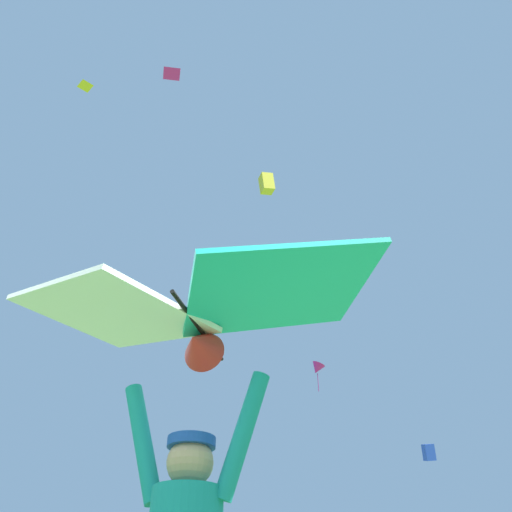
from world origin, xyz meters
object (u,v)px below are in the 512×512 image
at_px(distant_kite_magenta_far_center, 172,73).
at_px(distant_kite_blue_overhead_distant, 429,452).
at_px(distant_kite_yellow_low_right, 267,184).
at_px(distant_kite_magenta_high_left, 317,369).
at_px(distant_kite_yellow_mid_left, 85,86).
at_px(held_stunt_kite, 194,310).

bearing_deg(distant_kite_magenta_far_center, distant_kite_blue_overhead_distant, 73.90).
bearing_deg(distant_kite_yellow_low_right, distant_kite_magenta_high_left, 92.64).
bearing_deg(distant_kite_magenta_far_center, distant_kite_yellow_mid_left, -169.69).
distance_m(distant_kite_blue_overhead_distant, distant_kite_yellow_low_right, 19.23).
xyz_separation_m(distant_kite_magenta_far_center, distant_kite_yellow_mid_left, (-3.57, -0.65, -0.10)).
bearing_deg(distant_kite_magenta_high_left, distant_kite_yellow_low_right, -87.36).
bearing_deg(distant_kite_magenta_high_left, distant_kite_magenta_far_center, -91.71).
xyz_separation_m(distant_kite_magenta_high_left, distant_kite_yellow_low_right, (0.60, -13.11, 5.17)).
distance_m(distant_kite_magenta_high_left, distant_kite_blue_overhead_distant, 8.53).
relative_size(distant_kite_magenta_far_center, distant_kite_magenta_high_left, 0.37).
height_order(held_stunt_kite, distant_kite_magenta_high_left, distant_kite_magenta_high_left).
bearing_deg(distant_kite_yellow_low_right, distant_kite_yellow_mid_left, -117.14).
height_order(distant_kite_yellow_mid_left, distant_kite_yellow_low_right, distant_kite_yellow_low_right).
bearing_deg(held_stunt_kite, distant_kite_yellow_mid_left, 140.49).
height_order(held_stunt_kite, distant_kite_magenta_far_center, distant_kite_magenta_far_center).
bearing_deg(distant_kite_blue_overhead_distant, distant_kite_magenta_high_left, -163.56).
bearing_deg(distant_kite_magenta_far_center, held_stunt_kite, -54.74).
distance_m(held_stunt_kite, distant_kite_yellow_mid_left, 20.83).
bearing_deg(distant_kite_yellow_mid_left, distant_kite_yellow_low_right, 62.86).
relative_size(distant_kite_magenta_high_left, distant_kite_yellow_mid_left, 3.51).
bearing_deg(distant_kite_blue_overhead_distant, held_stunt_kite, -91.33).
distance_m(distant_kite_magenta_far_center, distant_kite_yellow_mid_left, 3.63).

